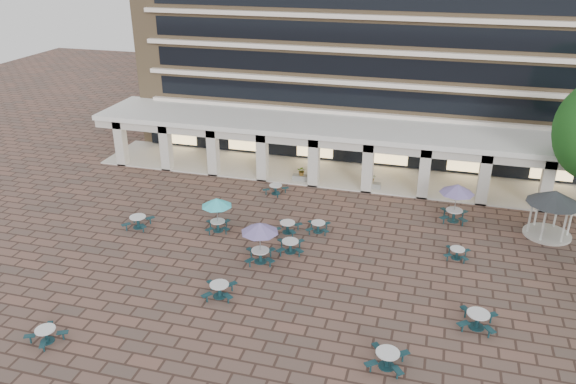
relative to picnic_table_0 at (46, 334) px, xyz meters
The scene contains 19 objects.
ground 14.03m from the picnic_table_0, 42.82° to the left, with size 120.00×120.00×0.00m, color brown.
apartment_building 38.45m from the picnic_table_0, 73.62° to the left, with size 40.00×15.50×25.20m.
retail_arcade 26.54m from the picnic_table_0, 67.08° to the left, with size 42.00×6.60×4.40m.
picnic_table_0 is the anchor object (origin of this frame).
picnic_table_1 8.81m from the picnic_table_0, 40.67° to the left, with size 1.99×1.99×0.79m.
picnic_table_2 16.32m from the picnic_table_0, ahead, with size 2.00×2.00×0.83m.
picnic_table_3 21.23m from the picnic_table_0, 18.37° to the left, with size 2.07×2.07×0.86m.
picnic_table_4 13.40m from the picnic_table_0, 73.61° to the left, with size 2.06×2.06×2.38m.
picnic_table_6 12.57m from the picnic_table_0, 51.69° to the left, with size 2.28×2.28×2.64m.
picnic_table_7 23.36m from the picnic_table_0, 34.89° to the left, with size 1.63×1.63×0.67m.
picnic_table_8 11.90m from the picnic_table_0, 97.83° to the left, with size 1.94×1.94×0.82m.
picnic_table_9 16.10m from the picnic_table_0, 58.98° to the left, with size 1.79×1.79×0.75m.
picnic_table_10 14.60m from the picnic_table_0, 51.22° to the left, with size 2.01×2.01×0.78m.
picnic_table_11 26.50m from the picnic_table_0, 44.27° to the left, with size 2.38×2.38×2.75m.
picnic_table_12 20.36m from the picnic_table_0, 73.56° to the left, with size 1.92×1.92×0.73m.
picnic_table_13 17.68m from the picnic_table_0, 54.61° to the left, with size 1.70×1.70×0.71m.
gazebo 30.79m from the picnic_table_0, 35.86° to the left, with size 3.41×3.41×3.17m.
planter_left 23.53m from the picnic_table_0, 72.44° to the left, with size 1.50×0.64×1.29m.
planter_right 25.77m from the picnic_table_0, 60.51° to the left, with size 1.50×0.64×1.27m.
Camera 1 is at (6.82, -27.47, 17.88)m, focal length 35.00 mm.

